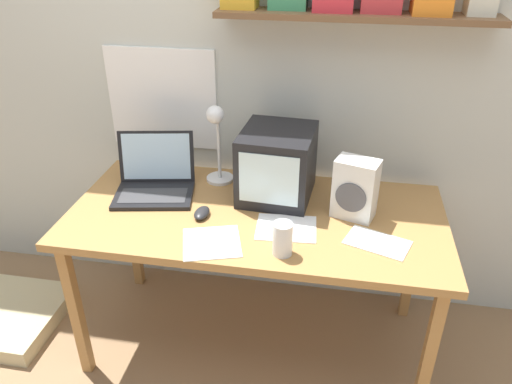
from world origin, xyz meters
name	(u,v)px	position (x,y,z in m)	size (l,w,h in m)	color
ground_plane	(256,339)	(0.00, 0.00, 0.00)	(12.00, 12.00, 0.00)	#916E4D
back_wall	(276,52)	(0.01, 0.48, 1.31)	(5.60, 0.24, 2.60)	beige
corner_desk	(256,224)	(0.00, 0.00, 0.68)	(1.60, 0.76, 0.74)	#A87740
crt_monitor	(277,164)	(0.06, 0.17, 0.90)	(0.33, 0.36, 0.31)	black
laptop	(155,178)	(-0.49, 0.11, 0.81)	(0.39, 0.35, 0.25)	black
desk_lamp	(217,138)	(-0.22, 0.23, 0.97)	(0.13, 0.15, 0.39)	white
juice_glass	(283,240)	(0.15, -0.27, 0.80)	(0.08, 0.08, 0.13)	white
space_heater	(355,189)	(0.41, 0.05, 0.87)	(0.20, 0.16, 0.26)	silver
computer_mouse	(202,213)	(-0.22, -0.07, 0.76)	(0.07, 0.11, 0.03)	#232326
loose_paper_near_monitor	(377,242)	(0.50, -0.14, 0.74)	(0.27, 0.22, 0.00)	silver
open_notebook	(286,228)	(0.14, -0.10, 0.74)	(0.25, 0.21, 0.00)	white
loose_paper_near_laptop	(212,243)	(-0.13, -0.25, 0.74)	(0.27, 0.27, 0.00)	white
floor_cushion	(8,316)	(-1.28, -0.11, 0.04)	(0.52, 0.52, 0.09)	#C5B689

